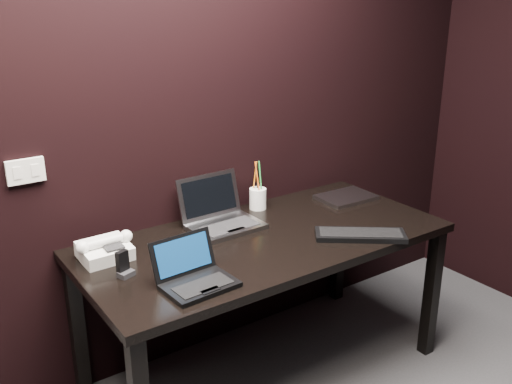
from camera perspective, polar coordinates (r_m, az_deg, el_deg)
wall_back at (r=2.65m, az=-9.47°, el=8.14°), size 4.00×0.00×4.00m
wall_switch at (r=2.49m, az=-22.05°, el=1.95°), size 0.15×0.02×0.10m
desk at (r=2.67m, az=0.92°, el=-5.99°), size 1.70×0.80×0.74m
netbook at (r=2.22m, az=-6.11°, el=-8.38°), size 0.28×0.26×0.17m
silver_laptop at (r=2.73m, az=-3.48°, el=-2.60°), size 0.34×0.31×0.23m
ext_keyboard at (r=2.66m, az=10.39°, el=-4.22°), size 0.41×0.36×0.03m
closed_laptop at (r=3.14m, az=9.00°, el=-0.51°), size 0.30×0.22×0.02m
desk_phone at (r=2.48m, az=-14.88°, el=-5.58°), size 0.25×0.19×0.12m
mobile_phone at (r=2.33m, az=-13.10°, el=-7.28°), size 0.07×0.07×0.11m
pen_cup at (r=2.95m, az=0.18°, el=-0.57°), size 0.11×0.11×0.26m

